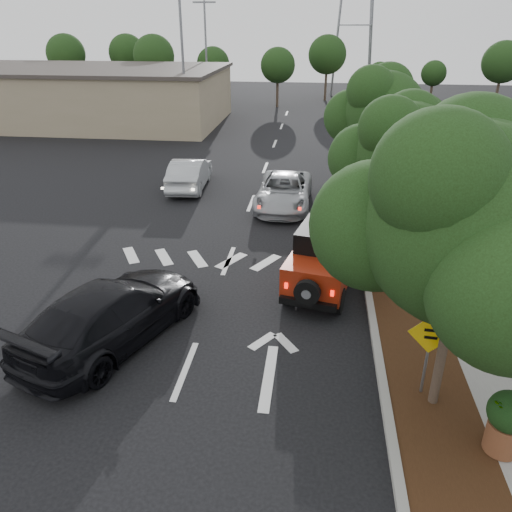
% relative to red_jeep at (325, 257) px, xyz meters
% --- Properties ---
extents(ground, '(120.00, 120.00, 0.00)m').
position_rel_red_jeep_xyz_m(ground, '(-3.24, -4.59, -1.00)').
color(ground, black).
rests_on(ground, ground).
extents(curb, '(0.20, 70.00, 0.15)m').
position_rel_red_jeep_xyz_m(curb, '(1.36, 7.41, -0.92)').
color(curb, '#9E9B93').
rests_on(curb, ground).
extents(planting_strip, '(1.80, 70.00, 0.12)m').
position_rel_red_jeep_xyz_m(planting_strip, '(2.36, 7.41, -0.94)').
color(planting_strip, black).
rests_on(planting_strip, ground).
extents(sidewalk, '(2.00, 70.00, 0.12)m').
position_rel_red_jeep_xyz_m(sidewalk, '(4.26, 7.41, -0.94)').
color(sidewalk, gray).
rests_on(sidewalk, ground).
extents(hedge, '(0.80, 70.00, 0.80)m').
position_rel_red_jeep_xyz_m(hedge, '(5.66, 7.41, -0.60)').
color(hedge, black).
rests_on(hedge, ground).
extents(commercial_building, '(22.00, 12.00, 4.00)m').
position_rel_red_jeep_xyz_m(commercial_building, '(-19.24, 25.41, 1.00)').
color(commercial_building, gray).
rests_on(commercial_building, ground).
extents(transmission_tower, '(7.00, 4.00, 28.00)m').
position_rel_red_jeep_xyz_m(transmission_tower, '(2.76, 43.41, -1.00)').
color(transmission_tower, slate).
rests_on(transmission_tower, ground).
extents(street_tree_near, '(3.80, 3.80, 5.92)m').
position_rel_red_jeep_xyz_m(street_tree_near, '(2.36, -5.09, -1.00)').
color(street_tree_near, black).
rests_on(street_tree_near, ground).
extents(street_tree_mid, '(3.20, 3.20, 5.32)m').
position_rel_red_jeep_xyz_m(street_tree_mid, '(2.36, 1.91, -1.00)').
color(street_tree_mid, black).
rests_on(street_tree_mid, ground).
extents(street_tree_far, '(3.40, 3.40, 5.62)m').
position_rel_red_jeep_xyz_m(street_tree_far, '(2.36, 8.41, -1.00)').
color(street_tree_far, black).
rests_on(street_tree_far, ground).
extents(light_pole_a, '(2.00, 0.22, 9.00)m').
position_rel_red_jeep_xyz_m(light_pole_a, '(-9.74, 21.41, -1.00)').
color(light_pole_a, slate).
rests_on(light_pole_a, ground).
extents(light_pole_b, '(2.00, 0.22, 9.00)m').
position_rel_red_jeep_xyz_m(light_pole_b, '(-10.74, 33.41, -1.00)').
color(light_pole_b, slate).
rests_on(light_pole_b, ground).
extents(red_jeep, '(2.41, 4.01, 1.97)m').
position_rel_red_jeep_xyz_m(red_jeep, '(0.00, 0.00, 0.00)').
color(red_jeep, black).
rests_on(red_jeep, ground).
extents(silver_suv_ahead, '(2.40, 5.05, 1.39)m').
position_rel_red_jeep_xyz_m(silver_suv_ahead, '(-1.75, 7.19, -0.30)').
color(silver_suv_ahead, '#A8ABB0').
rests_on(silver_suv_ahead, ground).
extents(black_suv_oncoming, '(4.08, 5.99, 1.61)m').
position_rel_red_jeep_xyz_m(black_suv_oncoming, '(-5.35, -3.55, -0.19)').
color(black_suv_oncoming, black).
rests_on(black_suv_oncoming, ground).
extents(silver_sedan_oncoming, '(1.81, 4.53, 1.47)m').
position_rel_red_jeep_xyz_m(silver_sedan_oncoming, '(-6.53, 9.28, -0.27)').
color(silver_sedan_oncoming, '#B0B5B9').
rests_on(silver_sedan_oncoming, ground).
extents(parked_suv, '(4.54, 2.60, 1.46)m').
position_rel_red_jeep_xyz_m(parked_suv, '(-12.78, 20.65, -0.27)').
color(parked_suv, '#B0B1B8').
rests_on(parked_suv, ground).
extents(speed_hump_sign, '(0.95, 0.11, 2.03)m').
position_rel_red_jeep_xyz_m(speed_hump_sign, '(2.16, -4.82, 0.40)').
color(speed_hump_sign, slate).
rests_on(speed_hump_sign, ground).
extents(terracotta_planter, '(0.80, 0.80, 1.39)m').
position_rel_red_jeep_xyz_m(terracotta_planter, '(3.36, -6.33, -0.06)').
color(terracotta_planter, brown).
rests_on(terracotta_planter, ground).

